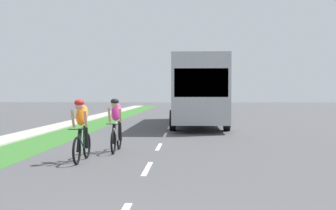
{
  "coord_description": "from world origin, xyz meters",
  "views": [
    {
      "loc": [
        0.92,
        -3.68,
        1.72
      ],
      "look_at": [
        -0.27,
        22.4,
        1.02
      ],
      "focal_mm": 45.45,
      "sensor_mm": 36.0,
      "label": 1
    }
  ],
  "objects_px": {
    "bus_silver": "(198,89)",
    "cyclist_lead": "(82,130)",
    "pickup_white": "(192,101)",
    "cyclist_trailing": "(116,124)",
    "sedan_maroon": "(194,104)"
  },
  "relations": [
    {
      "from": "bus_silver",
      "to": "cyclist_lead",
      "type": "bearing_deg",
      "value": -104.17
    },
    {
      "from": "pickup_white",
      "to": "cyclist_trailing",
      "type": "bearing_deg",
      "value": -93.87
    },
    {
      "from": "cyclist_lead",
      "to": "bus_silver",
      "type": "height_order",
      "value": "bus_silver"
    },
    {
      "from": "bus_silver",
      "to": "sedan_maroon",
      "type": "height_order",
      "value": "bus_silver"
    },
    {
      "from": "cyclist_lead",
      "to": "pickup_white",
      "type": "distance_m",
      "value": 41.5
    },
    {
      "from": "cyclist_trailing",
      "to": "bus_silver",
      "type": "xyz_separation_m",
      "value": [
        2.68,
        11.04,
        1.17
      ]
    },
    {
      "from": "cyclist_trailing",
      "to": "sedan_maroon",
      "type": "bearing_deg",
      "value": 84.41
    },
    {
      "from": "cyclist_trailing",
      "to": "bus_silver",
      "type": "bearing_deg",
      "value": 76.36
    },
    {
      "from": "cyclist_lead",
      "to": "cyclist_trailing",
      "type": "xyz_separation_m",
      "value": [
        0.57,
        1.83,
        0.0
      ]
    },
    {
      "from": "cyclist_trailing",
      "to": "sedan_maroon",
      "type": "relative_size",
      "value": 0.4
    },
    {
      "from": "cyclist_lead",
      "to": "sedan_maroon",
      "type": "height_order",
      "value": "cyclist_lead"
    },
    {
      "from": "cyclist_lead",
      "to": "pickup_white",
      "type": "relative_size",
      "value": 0.34
    },
    {
      "from": "bus_silver",
      "to": "sedan_maroon",
      "type": "xyz_separation_m",
      "value": [
        0.1,
        17.41,
        -1.21
      ]
    },
    {
      "from": "sedan_maroon",
      "to": "cyclist_trailing",
      "type": "bearing_deg",
      "value": -95.59
    },
    {
      "from": "sedan_maroon",
      "to": "bus_silver",
      "type": "bearing_deg",
      "value": -90.34
    }
  ]
}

